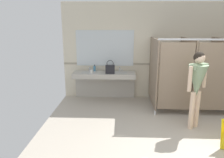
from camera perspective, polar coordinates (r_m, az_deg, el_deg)
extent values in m
cube|color=#B2A899|center=(4.47, 19.69, -17.33)|extent=(6.10, 6.34, 0.10)
cube|color=beige|center=(6.72, 13.58, 7.13)|extent=(6.10, 0.12, 2.86)
cube|color=#9E937F|center=(6.71, 13.49, 3.84)|extent=(6.10, 0.01, 0.06)
cube|color=#B2ADA3|center=(6.37, -2.06, 1.14)|extent=(1.83, 0.58, 0.14)
cube|color=#B2ADA3|center=(6.71, -1.86, -1.88)|extent=(1.83, 0.08, 0.71)
cube|color=#ADADA8|center=(6.38, -6.17, 1.29)|extent=(0.42, 0.32, 0.11)
cylinder|color=silver|center=(6.58, -5.90, 2.63)|extent=(0.04, 0.04, 0.11)
cylinder|color=silver|center=(6.52, -5.98, 2.92)|extent=(0.03, 0.11, 0.03)
sphere|color=silver|center=(6.59, -5.28, 2.43)|extent=(0.04, 0.04, 0.04)
cube|color=#ADADA8|center=(6.31, 2.06, 1.21)|extent=(0.42, 0.32, 0.11)
cylinder|color=silver|center=(6.51, 2.08, 2.57)|extent=(0.04, 0.04, 0.11)
cylinder|color=silver|center=(6.45, 2.08, 2.86)|extent=(0.03, 0.11, 0.03)
sphere|color=silver|center=(6.53, 2.70, 2.37)|extent=(0.04, 0.04, 0.04)
cube|color=silver|center=(6.53, -1.91, 8.16)|extent=(1.73, 0.02, 1.06)
cube|color=#84705B|center=(5.95, 10.86, 2.12)|extent=(0.03, 1.41, 1.75)
cylinder|color=silver|center=(5.62, 11.34, -8.67)|extent=(0.05, 0.05, 0.12)
cube|color=#84705B|center=(6.14, 19.01, 1.96)|extent=(0.03, 1.41, 1.75)
cylinder|color=silver|center=(5.82, 20.02, -8.46)|extent=(0.05, 0.05, 0.12)
cube|color=#84705B|center=(6.45, 26.53, 1.79)|extent=(0.03, 1.41, 1.75)
cube|color=#84705B|center=(5.39, 16.50, 0.49)|extent=(0.80, 0.06, 1.65)
cube|color=#84705B|center=(5.67, 25.16, 0.37)|extent=(0.80, 0.03, 1.65)
cube|color=#B7BABF|center=(5.54, 26.16, 9.39)|extent=(2.70, 0.04, 0.04)
cylinder|color=beige|center=(5.15, 21.54, -7.39)|extent=(0.11, 0.11, 0.83)
cylinder|color=beige|center=(5.01, 20.37, -7.89)|extent=(0.11, 0.11, 0.83)
cone|color=gray|center=(4.88, 21.64, -0.57)|extent=(0.56, 0.56, 0.71)
cube|color=gray|center=(4.81, 22.00, 3.15)|extent=(0.45, 0.40, 0.10)
cylinder|color=beige|center=(5.07, 23.36, 0.84)|extent=(0.08, 0.08, 0.53)
cylinder|color=beige|center=(4.66, 19.98, 0.03)|extent=(0.08, 0.08, 0.53)
sphere|color=beige|center=(4.79, 22.19, 5.17)|extent=(0.22, 0.22, 0.22)
sphere|color=black|center=(4.79, 22.11, 5.37)|extent=(0.23, 0.23, 0.23)
cube|color=black|center=(6.17, -0.51, 2.58)|extent=(0.26, 0.12, 0.25)
torus|color=black|center=(6.14, -0.51, 4.10)|extent=(0.20, 0.02, 0.20)
cylinder|color=teal|center=(6.53, -4.65, 2.78)|extent=(0.07, 0.07, 0.16)
cylinder|color=black|center=(6.51, -4.67, 3.62)|extent=(0.03, 0.03, 0.04)
cylinder|color=white|center=(6.25, -5.46, 1.96)|extent=(0.07, 0.07, 0.10)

